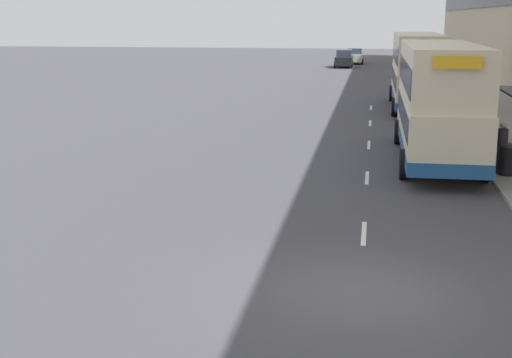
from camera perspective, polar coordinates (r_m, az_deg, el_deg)
ground_plane at (r=14.24m, az=8.37°, el=-8.90°), size 220.00×220.00×0.00m
pavement at (r=52.39m, az=16.43°, el=6.66°), size 5.00×93.00×0.14m
lane_mark_0 at (r=17.91m, az=8.63°, el=-4.31°), size 0.12×2.00×0.01m
lane_mark_1 at (r=24.04m, az=8.87°, el=0.10°), size 0.12×2.00×0.01m
lane_mark_2 at (r=30.26m, az=9.02°, el=2.72°), size 0.12×2.00×0.01m
lane_mark_3 at (r=36.52m, az=9.12°, el=4.44°), size 0.12×2.00×0.01m
lane_mark_4 at (r=42.80m, az=9.18°, el=5.65°), size 0.12×2.00×0.01m
double_decker_bus_near at (r=27.04m, az=14.41°, el=6.16°), size 2.85×10.61×4.30m
double_decker_bus_ahead at (r=42.57m, az=12.74°, el=8.55°), size 2.85×11.07×4.30m
car_0 at (r=83.38m, az=7.90°, el=9.71°), size 1.97×4.32×1.74m
car_1 at (r=77.21m, az=7.06°, el=9.53°), size 1.96×4.49×1.85m
pedestrian_1 at (r=24.95m, az=19.07°, el=2.41°), size 0.34×0.34×1.74m
litter_bin at (r=24.87m, az=19.48°, el=1.51°), size 0.55×0.55×1.05m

